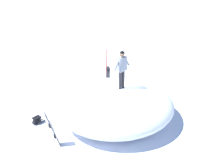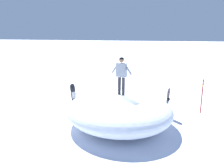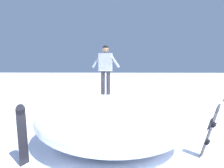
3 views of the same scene
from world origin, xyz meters
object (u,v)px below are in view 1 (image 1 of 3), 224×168
(snowboard_secondary_upright, at_px, (108,79))
(backpack_near, at_px, (37,120))
(snowboard_primary_upright, at_px, (52,129))
(trail_marker_pole, at_px, (106,63))
(snowboarder_standing, at_px, (122,66))

(snowboard_secondary_upright, xyz_separation_m, backpack_near, (-4.32, 1.26, -0.67))
(snowboard_primary_upright, bearing_deg, trail_marker_pole, 13.99)
(snowboarder_standing, height_order, snowboard_secondary_upright, snowboarder_standing)
(snowboard_primary_upright, xyz_separation_m, trail_marker_pole, (6.95, 1.73, 0.18))
(snowboarder_standing, relative_size, backpack_near, 2.70)
(snowboard_primary_upright, relative_size, backpack_near, 2.53)
(snowboard_secondary_upright, bearing_deg, snowboarder_standing, -136.96)
(backpack_near, xyz_separation_m, trail_marker_pole, (6.13, -0.06, 0.84))
(snowboarder_standing, height_order, backpack_near, snowboarder_standing)
(trail_marker_pole, bearing_deg, snowboarder_standing, -141.11)
(snowboarder_standing, height_order, trail_marker_pole, snowboarder_standing)
(snowboard_primary_upright, bearing_deg, snowboarder_standing, -24.63)
(snowboard_secondary_upright, relative_size, trail_marker_pole, 0.84)
(snowboarder_standing, relative_size, trail_marker_pole, 0.89)
(snowboard_primary_upright, distance_m, snowboard_secondary_upright, 5.17)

